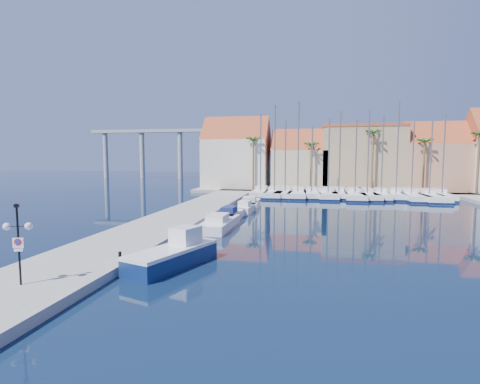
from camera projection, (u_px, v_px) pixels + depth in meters
The scene contains 34 objects.
ground at pixel (246, 255), 24.21m from camera, with size 260.00×260.00×0.00m, color black.
quay_west at pixel (183, 215), 39.06m from camera, with size 6.00×77.00×0.50m, color gray.
shore_north at pixel (344, 190), 69.25m from camera, with size 54.00×16.00×0.50m, color gray.
lamp_post at pixel (18, 232), 16.96m from camera, with size 1.24×0.61×3.76m.
bollard at pixel (120, 256), 21.36m from camera, with size 0.18×0.18×0.46m, color black.
fishing_boat at pixel (174, 254), 21.84m from camera, with size 4.01×6.48×2.15m.
motorboat_west_0 at pixel (219, 223), 33.09m from camera, with size 2.37×6.99×1.40m.
motorboat_west_1 at pixel (230, 215), 37.96m from camera, with size 2.06×5.81×1.40m.
motorboat_west_2 at pixel (245, 208), 42.90m from camera, with size 1.91×5.37×1.40m.
motorboat_west_3 at pixel (250, 203), 47.22m from camera, with size 2.67×7.03×1.40m.
sailboat_0 at pixel (261, 192), 60.58m from camera, with size 2.53×9.37×13.03m.
sailboat_1 at pixel (275, 193), 60.00m from camera, with size 2.86×10.65×14.35m.
sailboat_2 at pixel (286, 193), 59.55m from camera, with size 3.41×10.19×11.90m.
sailboat_3 at pixel (298, 193), 59.22m from camera, with size 2.96×10.65×14.75m.
sailboat_4 at pixel (311, 194), 58.61m from camera, with size 3.07×9.28×11.08m.
sailboat_5 at pixel (328, 194), 58.27m from camera, with size 2.93×10.71×12.09m.
sailboat_6 at pixel (339, 194), 58.52m from camera, with size 2.46×8.68×13.31m.
sailboat_7 at pixel (355, 195), 57.03m from camera, with size 3.35×11.20×11.80m.
sailboat_8 at pixel (366, 195), 56.72m from camera, with size 3.37×10.13×13.31m.
sailboat_9 at pixel (381, 195), 56.77m from camera, with size 3.33×9.75×12.46m.
sailboat_10 at pixel (395, 195), 56.60m from camera, with size 2.70×8.47×14.54m.
sailboat_11 at pixel (410, 196), 55.88m from camera, with size 3.41×11.49×11.42m.
sailboat_12 at pixel (428, 196), 54.95m from camera, with size 3.28×11.76×11.49m.
sailboat_13 at pixel (441, 196), 55.31m from camera, with size 2.28×8.25×12.48m.
building_0 at pixel (237, 156), 71.42m from camera, with size 12.30×9.00×13.50m.
building_1 at pixel (300, 163), 69.30m from camera, with size 10.30×8.00×11.00m.
building_2 at pixel (361, 157), 68.13m from camera, with size 14.20×10.20×11.50m.
building_3 at pixel (434, 160), 64.95m from camera, with size 10.30×8.00×12.00m.
palm_0 at pixel (253, 141), 65.54m from camera, with size 2.60×2.60×10.15m.
palm_1 at pixel (311, 146), 63.77m from camera, with size 2.60×2.60×9.15m.
palm_2 at pixel (373, 135), 61.72m from camera, with size 2.60×2.60×11.15m.
palm_3 at pixel (425, 143), 60.36m from camera, with size 2.60×2.60×9.65m.
palm_4 at pixel (480, 136), 58.78m from camera, with size 2.60×2.60×10.65m.
viaduct at pixel (164, 144), 110.73m from camera, with size 48.00×2.20×14.45m.
Camera 1 is at (4.08, -23.36, 6.37)m, focal length 28.00 mm.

